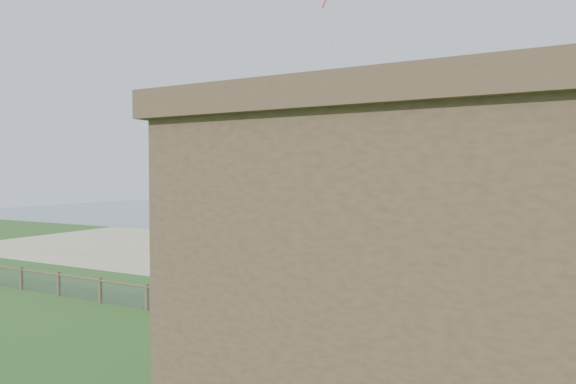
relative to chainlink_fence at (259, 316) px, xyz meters
The scene contains 6 objects.
ground 6.03m from the chainlink_fence, 90.00° to the right, with size 160.00×160.00×0.00m, color #306321.
sand_beach 16.01m from the chainlink_fence, 90.00° to the left, with size 72.00×20.00×0.02m, color #BEB289.
ocean 60.00m from the chainlink_fence, 90.00° to the left, with size 160.00×68.00×0.02m, color slate.
chainlink_fence is the anchor object (origin of this frame).
picnic_table 8.17m from the chainlink_fence, ahead, with size 1.60×1.21×0.68m, color brown, non-canonical shape.
octopus_kite 9.06m from the chainlink_fence, 101.14° to the left, with size 2.91×2.05×5.99m, color #DE4F23, non-canonical shape.
Camera 1 is at (10.61, -11.42, 6.23)m, focal length 32.00 mm.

